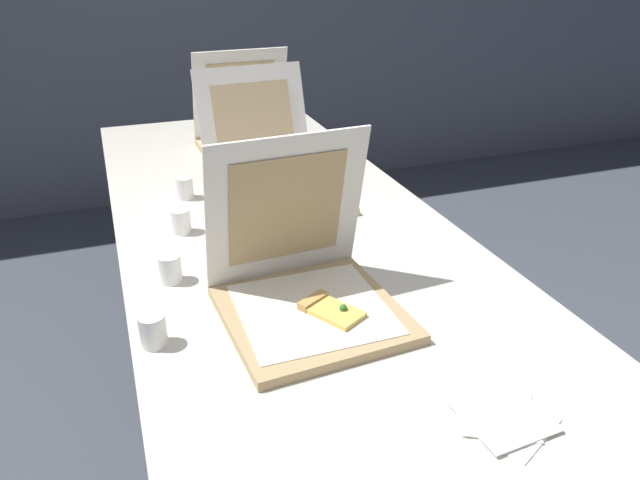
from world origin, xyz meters
name	(u,v)px	position (x,y,z in m)	size (l,w,h in m)	color
table	(290,247)	(0.00, 0.68, 0.71)	(0.89, 2.49, 0.75)	silver
pizza_box_front	(307,290)	(-0.08, 0.30, 0.80)	(0.37, 0.38, 0.37)	tan
pizza_box_middle	(274,181)	(0.03, 0.94, 0.80)	(0.38, 0.48, 0.36)	tan
pizza_box_back	(249,137)	(0.07, 1.41, 0.80)	(0.36, 0.36, 0.36)	tan
cup_white_mid	(181,221)	(-0.27, 0.78, 0.79)	(0.05, 0.05, 0.07)	white
cup_white_near_center	(170,269)	(-0.34, 0.53, 0.79)	(0.05, 0.05, 0.07)	white
cup_white_near_left	(153,330)	(-0.40, 0.29, 0.79)	(0.05, 0.05, 0.07)	white
cup_white_far	(185,188)	(-0.23, 1.02, 0.79)	(0.05, 0.05, 0.07)	white
napkin_pile	(502,416)	(0.12, -0.11, 0.76)	(0.18, 0.19, 0.01)	white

